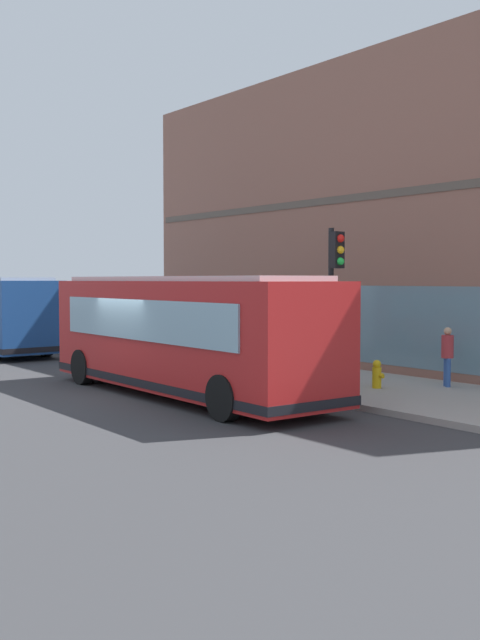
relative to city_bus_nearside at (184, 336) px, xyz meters
The scene contains 10 objects.
ground 1.96m from the city_bus_nearside, 120.53° to the left, with size 120.00×120.00×0.00m, color #38383A.
sidewalk_curb 4.80m from the city_bus_nearside, 12.96° to the left, with size 4.90×40.00×0.15m, color #9E9991.
building_corner 11.30m from the city_bus_nearside, ahead, with size 7.67×22.44×10.13m.
city_bus_nearside is the anchor object (origin of this frame).
traffic_light_near_corner 4.08m from the city_bus_nearside, 45.58° to the right, with size 0.32×0.49×4.11m.
fire_hydrant 5.15m from the city_bus_nearside, 32.52° to the right, with size 0.35×0.35×0.74m.
pedestrian_walking_along_curb 3.93m from the city_bus_nearside, ahead, with size 0.32×0.32×1.70m.
pedestrian_by_light_pole 6.99m from the city_bus_nearside, 31.50° to the right, with size 0.32×0.32×1.58m.
pedestrian_near_building_entrance 2.94m from the city_bus_nearside, 22.85° to the right, with size 0.32×0.32×1.61m.
newspaper_vending_box 4.17m from the city_bus_nearside, 21.68° to the right, with size 0.44×0.43×0.90m.
Camera 1 is at (-9.83, -17.15, 2.98)m, focal length 42.29 mm.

